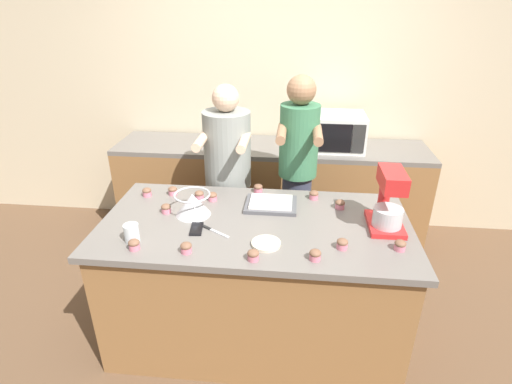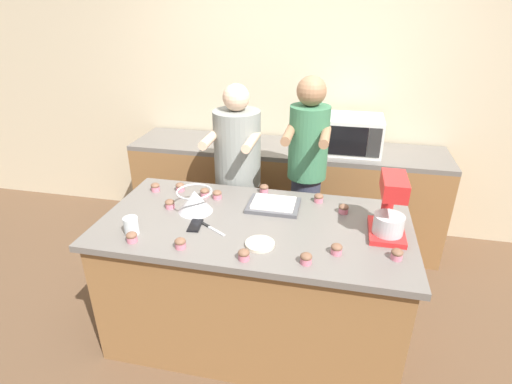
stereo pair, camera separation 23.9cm
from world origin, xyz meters
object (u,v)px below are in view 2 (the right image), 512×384
mixing_bowl (195,200)px  cupcake_7 (337,249)px  small_plate (260,244)px  cupcake_12 (264,188)px  knife (211,228)px  drinking_glass (131,226)px  cupcake_2 (155,187)px  baking_tray (274,205)px  cupcake_13 (306,258)px  cupcake_6 (170,204)px  cupcake_3 (397,254)px  cupcake_1 (319,198)px  cupcake_8 (180,243)px  cupcake_10 (132,237)px  stand_mixer (390,210)px  cupcake_9 (205,192)px  microwave_oven (351,134)px  cell_phone (195,225)px  cupcake_0 (244,255)px  cupcake_11 (217,194)px  cupcake_5 (344,209)px  person_right (306,181)px  cupcake_4 (180,187)px  person_left (238,182)px

mixing_bowl → cupcake_7: size_ratio=3.67×
small_plate → cupcake_12: bearing=99.4°
knife → small_plate: bearing=-20.1°
drinking_glass → cupcake_2: size_ratio=1.68×
baking_tray → cupcake_13: bearing=-64.7°
cupcake_6 → cupcake_3: bearing=-11.4°
cupcake_1 → cupcake_8: bearing=-134.2°
cupcake_3 → cupcake_10: size_ratio=1.00×
stand_mixer → cupcake_1: (-0.41, 0.33, -0.13)m
cupcake_9 → cupcake_13: (0.76, -0.63, 0.00)m
baking_tray → cupcake_12: 0.23m
baking_tray → microwave_oven: 1.21m
stand_mixer → cupcake_7: (-0.27, -0.26, -0.13)m
cell_phone → cupcake_9: cupcake_9 is taller
cupcake_0 → cupcake_1: size_ratio=1.00×
cupcake_3 → cupcake_11: (-1.13, 0.48, 0.00)m
cupcake_6 → cupcake_5: bearing=8.9°
person_right → cupcake_0: bearing=-101.5°
mixing_bowl → cupcake_4: bearing=128.7°
cupcake_4 → drinking_glass: bearing=-95.0°
cupcake_8 → mixing_bowl: bearing=99.0°
cupcake_6 → mixing_bowl: bearing=-1.5°
cupcake_3 → cupcake_5: same height
microwave_oven → stand_mixer: bearing=-80.3°
knife → cupcake_10: size_ratio=3.14×
cupcake_0 → cupcake_4: size_ratio=1.00×
cupcake_1 → cupcake_6: 0.98m
cell_phone → cupcake_8: size_ratio=2.44×
small_plate → person_left: bearing=111.8°
cupcake_8 → cupcake_6: bearing=120.0°
cupcake_1 → cupcake_13: (-0.01, -0.71, 0.00)m
person_right → cupcake_2: size_ratio=26.63×
stand_mixer → cupcake_6: (-1.35, 0.03, -0.13)m
stand_mixer → cupcake_11: stand_mixer is taller
cupcake_12 → cupcake_5: bearing=-18.6°
cupcake_8 → cupcake_9: 0.64m
cupcake_6 → cupcake_12: 0.66m
knife → cupcake_4: 0.58m
drinking_glass → cupcake_5: drinking_glass is taller
cupcake_2 → cupcake_13: same height
person_left → stand_mixer: bearing=-31.4°
cupcake_5 → cupcake_9: 0.94m
cupcake_13 → drinking_glass: bearing=175.8°
cupcake_2 → cupcake_8: bearing=-55.1°
cupcake_5 → cupcake_8: size_ratio=1.00×
small_plate → cupcake_5: 0.65m
person_left → cupcake_3: person_left is taller
cupcake_9 → cupcake_10: bearing=-108.5°
cupcake_10 → cupcake_0: bearing=-2.8°
cupcake_11 → drinking_glass: bearing=-122.5°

